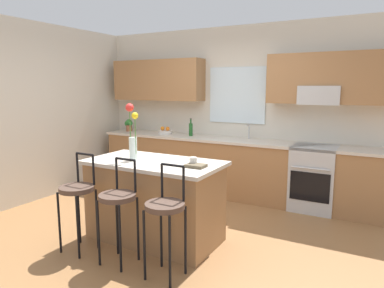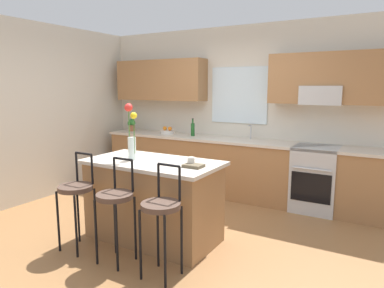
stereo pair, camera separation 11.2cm
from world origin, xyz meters
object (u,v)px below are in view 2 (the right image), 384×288
(bottle_olive_oil, at_px, (193,129))
(potted_plant_small, at_px, (132,124))
(kitchen_island, at_px, (153,200))
(cookbook, at_px, (193,166))
(bar_stool_middle, at_px, (115,201))
(mug_ceramic, at_px, (191,161))
(fruit_bowl_oranges, at_px, (167,132))
(flower_vase, at_px, (131,135))
(bar_stool_near, at_px, (76,192))
(oven_range, at_px, (315,178))
(bar_stool_far, at_px, (161,211))

(bottle_olive_oil, distance_m, potted_plant_small, 1.32)
(kitchen_island, height_order, cookbook, cookbook)
(bar_stool_middle, height_order, mug_ceramic, bar_stool_middle)
(mug_ceramic, bearing_deg, potted_plant_small, 141.30)
(fruit_bowl_oranges, xyz_separation_m, bottle_olive_oil, (0.51, 0.00, 0.08))
(cookbook, relative_size, fruit_bowl_oranges, 0.83)
(bar_stool_middle, bearing_deg, bottle_olive_oil, 103.42)
(kitchen_island, xyz_separation_m, bottle_olive_oil, (-0.61, 1.95, 0.57))
(bar_stool_middle, relative_size, bottle_olive_oil, 3.53)
(bar_stool_middle, height_order, flower_vase, flower_vase)
(bar_stool_near, bearing_deg, mug_ceramic, 30.99)
(oven_range, distance_m, cookbook, 2.20)
(mug_ceramic, bearing_deg, bar_stool_far, -84.78)
(oven_range, bearing_deg, fruit_bowl_oranges, 179.44)
(oven_range, distance_m, mug_ceramic, 2.18)
(kitchen_island, height_order, fruit_bowl_oranges, fruit_bowl_oranges)
(fruit_bowl_oranges, bearing_deg, oven_range, -0.56)
(bar_stool_far, bearing_deg, bar_stool_near, 180.00)
(bar_stool_near, bearing_deg, cookbook, 27.53)
(bar_stool_far, distance_m, potted_plant_small, 3.60)
(kitchen_island, relative_size, fruit_bowl_oranges, 6.38)
(flower_vase, xyz_separation_m, potted_plant_small, (-1.70, 2.02, -0.16))
(oven_range, bearing_deg, potted_plant_small, 179.54)
(bar_stool_middle, xyz_separation_m, bar_stool_far, (0.55, 0.00, 0.00))
(bar_stool_far, height_order, fruit_bowl_oranges, fruit_bowl_oranges)
(bar_stool_near, xyz_separation_m, bar_stool_middle, (0.55, 0.00, 0.00))
(bar_stool_near, height_order, cookbook, bar_stool_near)
(oven_range, distance_m, bar_stool_middle, 2.91)
(oven_range, distance_m, potted_plant_small, 3.39)
(bar_stool_middle, distance_m, bar_stool_far, 0.55)
(bottle_olive_oil, bearing_deg, bar_stool_middle, -76.58)
(kitchen_island, relative_size, bar_stool_far, 1.47)
(bar_stool_near, bearing_deg, flower_vase, 60.07)
(bar_stool_middle, xyz_separation_m, flower_vase, (-0.24, 0.55, 0.57))
(bottle_olive_oil, relative_size, potted_plant_small, 1.31)
(flower_vase, bearing_deg, kitchen_island, 16.80)
(bar_stool_near, distance_m, bar_stool_middle, 0.55)
(bar_stool_far, xyz_separation_m, cookbook, (0.00, 0.57, 0.30))
(mug_ceramic, xyz_separation_m, cookbook, (0.06, -0.05, -0.03))
(potted_plant_small, bearing_deg, oven_range, -0.46)
(bar_stool_near, xyz_separation_m, cookbook, (1.10, 0.57, 0.30))
(oven_range, height_order, mug_ceramic, mug_ceramic)
(bar_stool_far, relative_size, fruit_bowl_oranges, 4.34)
(cookbook, height_order, fruit_bowl_oranges, fruit_bowl_oranges)
(kitchen_island, bearing_deg, mug_ceramic, 0.99)
(bar_stool_far, bearing_deg, oven_range, 71.47)
(bar_stool_far, relative_size, mug_ceramic, 11.58)
(bar_stool_middle, distance_m, bottle_olive_oil, 2.67)
(bar_stool_far, bearing_deg, flower_vase, 145.15)
(kitchen_island, bearing_deg, bar_stool_middle, -90.00)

